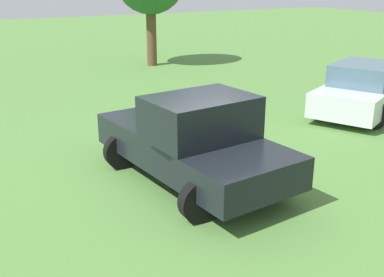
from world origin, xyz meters
name	(u,v)px	position (x,y,z in m)	size (l,w,h in m)	color
ground_plane	(204,175)	(0.00, 0.00, 0.00)	(80.00, 80.00, 0.00)	#54843D
pickup_truck	(195,139)	(-0.36, -0.27, 0.92)	(2.70, 4.63, 1.79)	black
sedan_far	(365,89)	(6.58, 1.81, 0.70)	(5.00, 3.65, 1.50)	black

